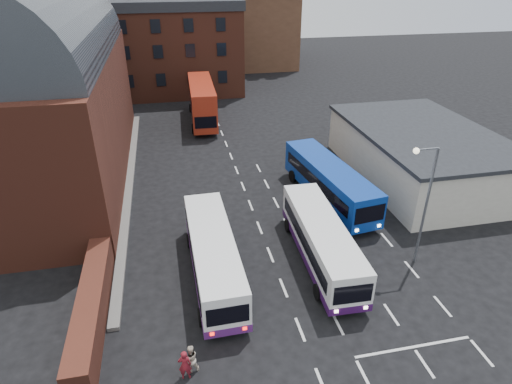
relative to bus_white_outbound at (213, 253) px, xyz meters
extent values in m
plane|color=black|center=(3.73, -4.24, -1.65)|extent=(180.00, 180.00, 0.00)
cube|color=#602B1E|center=(-11.77, 16.76, 3.35)|extent=(12.00, 28.00, 10.00)
cylinder|color=#1E2328|center=(-11.77, 16.76, 8.35)|extent=(12.00, 26.00, 12.00)
cube|color=#602B1E|center=(-6.47, -2.24, -0.75)|extent=(1.20, 10.00, 1.80)
cube|color=beige|center=(18.73, 9.76, 0.35)|extent=(10.00, 16.00, 4.00)
cube|color=#282B30|center=(18.73, 9.76, 2.45)|extent=(10.40, 16.40, 0.30)
cube|color=brown|center=(-2.27, 41.76, 3.85)|extent=(22.00, 10.00, 11.00)
cube|color=brown|center=(9.73, 61.76, 4.35)|extent=(22.00, 22.00, 12.00)
cube|color=white|center=(0.00, 0.00, -0.02)|extent=(2.50, 10.30, 2.33)
cube|color=black|center=(0.00, 0.00, 0.12)|extent=(2.54, 9.10, 0.84)
cylinder|color=black|center=(-1.22, 3.25, -1.19)|extent=(0.28, 0.94, 0.93)
cylinder|color=black|center=(-1.11, -3.65, -1.19)|extent=(0.28, 0.94, 0.93)
cylinder|color=black|center=(1.11, 3.29, -1.19)|extent=(0.28, 0.94, 0.93)
cylinder|color=black|center=(1.22, -3.62, -1.19)|extent=(0.28, 0.94, 0.93)
cube|color=white|center=(6.57, 0.12, -0.03)|extent=(2.64, 10.24, 2.31)
cube|color=black|center=(6.57, 0.12, 0.10)|extent=(2.66, 9.04, 0.83)
cylinder|color=black|center=(7.62, -3.15, -1.19)|extent=(0.29, 0.93, 0.92)
cylinder|color=black|center=(7.84, 3.69, -1.19)|extent=(0.29, 0.93, 0.92)
cylinder|color=black|center=(5.31, -3.08, -1.19)|extent=(0.29, 0.93, 0.92)
cylinder|color=black|center=(5.53, 3.76, -1.19)|extent=(0.29, 0.93, 0.92)
cube|color=#0C359A|center=(9.73, 7.25, 0.10)|extent=(3.95, 11.25, 2.50)
cube|color=black|center=(9.73, 7.25, 0.25)|extent=(3.85, 10.07, 0.90)
cylinder|color=black|center=(11.43, 3.94, -1.15)|extent=(0.41, 1.03, 1.00)
cylinder|color=black|center=(10.45, 11.29, -1.15)|extent=(0.41, 1.03, 1.00)
cylinder|color=black|center=(8.95, 3.61, -1.15)|extent=(0.41, 1.03, 1.00)
cylinder|color=black|center=(7.97, 10.95, -1.15)|extent=(0.41, 1.03, 1.00)
cube|color=#A72A16|center=(2.12, 27.88, 0.87)|extent=(2.97, 11.40, 4.01)
cube|color=black|center=(2.12, 27.88, 0.30)|extent=(2.99, 10.20, 0.93)
cylinder|color=black|center=(3.27, 24.24, -1.14)|extent=(0.32, 1.04, 1.03)
cylinder|color=black|center=(3.55, 31.84, -1.14)|extent=(0.32, 1.04, 1.03)
cylinder|color=black|center=(0.71, 24.33, -1.14)|extent=(0.32, 1.04, 1.03)
cylinder|color=black|center=(0.98, 31.93, -1.14)|extent=(0.32, 1.04, 1.03)
cylinder|color=slate|center=(12.33, -1.09, 2.11)|extent=(0.15, 0.15, 7.53)
cylinder|color=slate|center=(11.67, -1.09, 5.88)|extent=(1.32, 0.11, 0.09)
sphere|color=#FFF2CC|center=(11.01, -1.10, 5.84)|extent=(0.34, 0.34, 0.34)
imported|color=maroon|center=(-2.08, -6.70, -0.85)|extent=(0.62, 0.43, 1.60)
imported|color=beige|center=(-1.82, -6.37, -0.92)|extent=(0.81, 0.70, 1.46)
camera|label=1|loc=(-1.69, -19.94, 14.67)|focal=30.00mm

